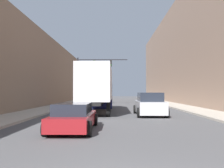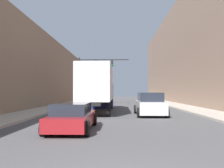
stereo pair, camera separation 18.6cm
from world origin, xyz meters
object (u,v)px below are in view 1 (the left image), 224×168
object	(u,v)px
sedan_car	(74,117)
suv_car	(150,105)
semi_truck	(98,88)
traffic_signal_gantry	(90,72)

from	to	relation	value
sedan_car	suv_car	xyz separation A→B (m)	(4.58, 7.41, 0.21)
sedan_car	suv_car	size ratio (longest dim) A/B	0.98
suv_car	sedan_car	bearing A→B (deg)	-121.70
semi_truck	suv_car	xyz separation A→B (m)	(4.23, -3.72, -1.37)
semi_truck	sedan_car	distance (m)	11.25
semi_truck	traffic_signal_gantry	distance (m)	12.75
traffic_signal_gantry	sedan_car	bearing A→B (deg)	-85.84
suv_car	traffic_signal_gantry	size ratio (longest dim) A/B	0.66
semi_truck	sedan_car	size ratio (longest dim) A/B	2.65
sedan_car	suv_car	bearing A→B (deg)	58.30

